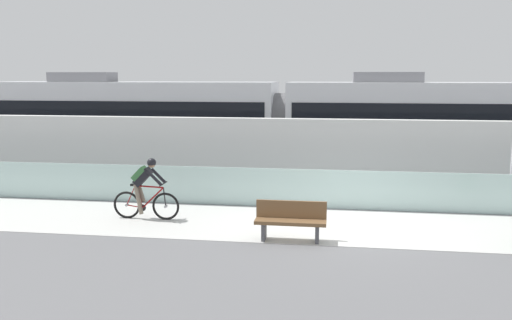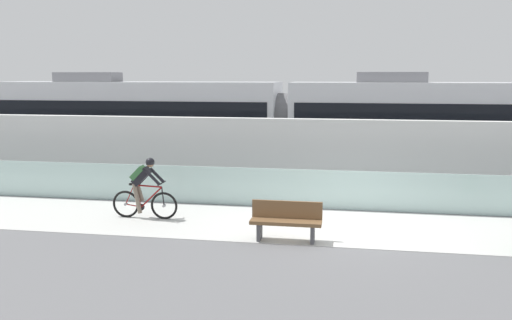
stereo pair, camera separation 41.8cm
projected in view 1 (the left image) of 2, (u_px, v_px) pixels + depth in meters
ground_plane at (347, 227)px, 13.34m from camera, size 200.00×200.00×0.00m
bike_path_deck at (347, 227)px, 13.34m from camera, size 32.00×3.20×0.01m
glass_parapet at (346, 190)px, 15.06m from camera, size 32.00×0.05×1.10m
concrete_barrier_wall at (346, 157)px, 16.72m from camera, size 32.00×0.36×2.37m
tram_rail_near at (344, 180)px, 19.33m from camera, size 32.00×0.08×0.01m
tram_rail_far at (343, 173)px, 20.74m from camera, size 32.00×0.08×0.01m
tram at (281, 124)px, 20.08m from camera, size 22.56×2.54×3.81m
cyclist_on_bike at (145, 189)px, 13.96m from camera, size 1.77×0.58×1.61m
bench at (291, 220)px, 12.19m from camera, size 1.60×0.45×0.89m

